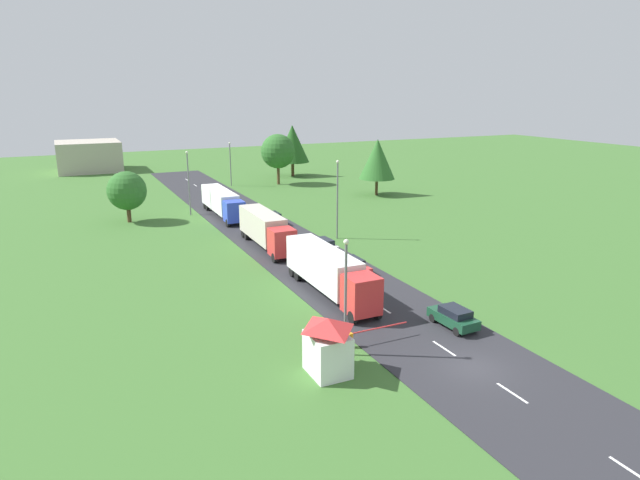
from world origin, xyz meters
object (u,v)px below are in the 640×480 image
at_px(truck_lead, 329,270).
at_px(guard_booth, 328,346).
at_px(barrier_gate, 361,336).
at_px(person_lead, 329,367).
at_px(car_lead, 454,317).
at_px(distant_building, 89,156).
at_px(tree_elm, 292,144).
at_px(car_third, 323,245).
at_px(tree_maple, 278,151).
at_px(lamppost_lead, 346,292).
at_px(lamppost_second, 337,196).
at_px(truck_second, 266,228).
at_px(tree_pine, 127,191).
at_px(tree_birch, 377,159).
at_px(lamppost_third, 189,180).
at_px(truck_third, 222,202).
at_px(lamppost_fourth, 230,162).
at_px(car_fourth, 273,219).
at_px(car_second, 353,266).

bearing_deg(truck_lead, guard_booth, -116.56).
distance_m(barrier_gate, person_lead, 5.15).
relative_size(car_lead, distant_building, 0.32).
bearing_deg(tree_elm, distant_building, 145.18).
distance_m(car_third, person_lead, 26.95).
bearing_deg(distant_building, tree_maple, -47.96).
relative_size(lamppost_lead, lamppost_second, 0.86).
height_order(car_third, person_lead, person_lead).
relative_size(truck_second, tree_pine, 1.81).
distance_m(person_lead, tree_elm, 81.74).
distance_m(person_lead, tree_birch, 61.32).
xyz_separation_m(lamppost_lead, lamppost_third, (0.25, 46.57, 0.47)).
bearing_deg(truck_third, lamppost_third, 143.39).
height_order(guard_booth, lamppost_fourth, lamppost_fourth).
height_order(car_fourth, distant_building, distant_building).
relative_size(guard_booth, tree_birch, 0.40).
bearing_deg(tree_birch, truck_lead, -126.02).
height_order(guard_booth, lamppost_third, lamppost_third).
bearing_deg(lamppost_second, tree_elm, 73.40).
bearing_deg(car_fourth, barrier_gate, -101.17).
distance_m(lamppost_lead, lamppost_second, 29.54).
xyz_separation_m(lamppost_lead, distant_building, (-9.64, 99.12, -1.28)).
relative_size(truck_lead, car_third, 3.13).
bearing_deg(truck_second, truck_lead, -90.65).
distance_m(lamppost_second, tree_maple, 39.66).
xyz_separation_m(truck_lead, car_fourth, (4.65, 25.50, -1.33)).
bearing_deg(truck_second, distant_building, 100.69).
distance_m(guard_booth, tree_birch, 60.49).
bearing_deg(car_third, lamppost_third, 109.56).
bearing_deg(lamppost_lead, truck_second, 81.19).
relative_size(car_fourth, lamppost_lead, 0.54).
bearing_deg(lamppost_fourth, truck_lead, -98.41).
bearing_deg(distant_building, barrier_gate, -83.46).
bearing_deg(lamppost_lead, truck_third, 84.73).
height_order(car_second, lamppost_fourth, lamppost_fourth).
xyz_separation_m(car_second, person_lead, (-10.86, -16.74, -0.01)).
bearing_deg(car_lead, lamppost_lead, -177.67).
bearing_deg(barrier_gate, lamppost_fourth, 80.87).
xyz_separation_m(truck_second, barrier_gate, (-2.45, -25.60, -1.51)).
distance_m(guard_booth, lamppost_lead, 3.77).
distance_m(car_lead, tree_maple, 66.24).
xyz_separation_m(tree_elm, distant_building, (-36.70, 25.53, -3.33)).
distance_m(truck_lead, guard_booth, 13.45).
xyz_separation_m(person_lead, lamppost_fourth, (14.73, 69.95, 3.59)).
distance_m(guard_booth, tree_elm, 80.90).
bearing_deg(lamppost_lead, guard_booth, -140.79).
bearing_deg(lamppost_second, car_lead, -98.26).
distance_m(lamppost_second, lamppost_fourth, 41.00).
bearing_deg(car_lead, tree_pine, 110.86).
bearing_deg(car_third, person_lead, -114.94).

